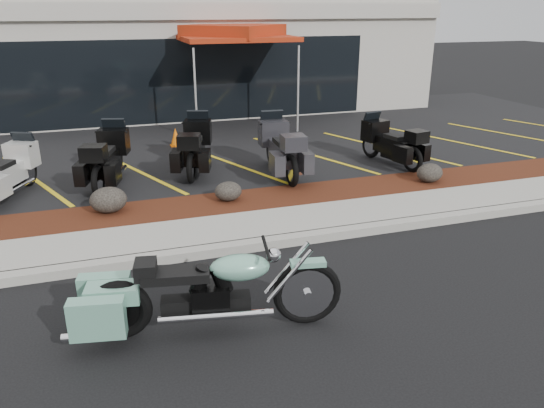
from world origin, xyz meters
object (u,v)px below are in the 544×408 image
object	(u,v)px
hero_cruiser	(307,284)
touring_white	(26,159)
traffic_cone	(176,137)
popup_canopy	(234,34)

from	to	relation	value
hero_cruiser	touring_white	distance (m)	7.49
hero_cruiser	traffic_cone	size ratio (longest dim) A/B	6.43
hero_cruiser	popup_canopy	distance (m)	11.57
hero_cruiser	traffic_cone	world-z (taller)	hero_cruiser
hero_cruiser	touring_white	size ratio (longest dim) A/B	1.59
hero_cruiser	popup_canopy	bearing A→B (deg)	90.45
traffic_cone	popup_canopy	bearing A→B (deg)	43.80
popup_canopy	touring_white	bearing A→B (deg)	-140.61
hero_cruiser	touring_white	world-z (taller)	touring_white
traffic_cone	popup_canopy	size ratio (longest dim) A/B	0.15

